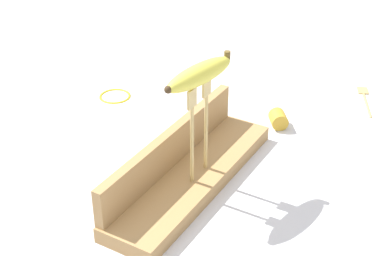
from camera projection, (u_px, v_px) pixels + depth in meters
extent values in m
plane|color=silver|center=(192.00, 184.00, 1.17)|extent=(3.00, 3.00, 0.00)
cube|color=#A87F4C|center=(192.00, 178.00, 1.17)|extent=(0.47, 0.12, 0.03)
cube|color=#A87F4C|center=(170.00, 148.00, 1.16)|extent=(0.46, 0.02, 0.08)
cylinder|color=tan|center=(192.00, 146.00, 1.09)|extent=(0.01, 0.01, 0.16)
cube|color=tan|center=(192.00, 99.00, 1.04)|extent=(0.03, 0.01, 0.04)
cylinder|color=tan|center=(206.00, 133.00, 1.13)|extent=(0.01, 0.01, 0.16)
cube|color=tan|center=(207.00, 87.00, 1.08)|extent=(0.03, 0.01, 0.04)
ellipsoid|color=#DBD147|center=(200.00, 74.00, 1.04)|extent=(0.17, 0.07, 0.04)
cylinder|color=brown|center=(227.00, 56.00, 1.08)|extent=(0.01, 0.01, 0.02)
sphere|color=#3F2D19|center=(168.00, 90.00, 0.99)|extent=(0.01, 0.01, 0.01)
cylinder|color=tan|center=(367.00, 105.00, 1.45)|extent=(0.11, 0.06, 0.01)
cube|color=tan|center=(363.00, 90.00, 1.52)|extent=(0.04, 0.04, 0.01)
cylinder|color=gold|center=(278.00, 119.00, 1.36)|extent=(0.06, 0.06, 0.04)
cylinder|color=beige|center=(276.00, 114.00, 1.38)|extent=(0.02, 0.03, 0.03)
torus|color=gold|center=(115.00, 95.00, 1.49)|extent=(0.08, 0.08, 0.01)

